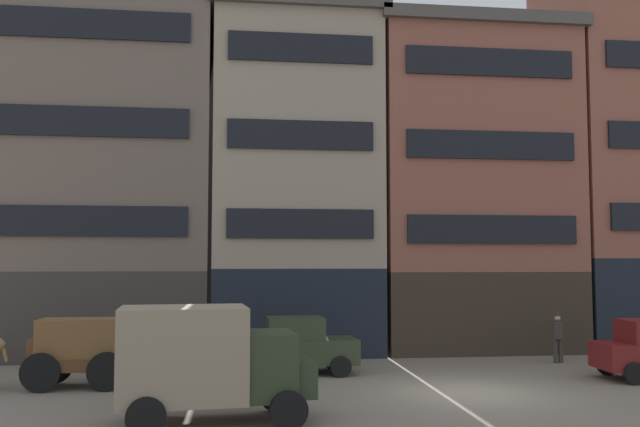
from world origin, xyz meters
name	(u,v)px	position (x,y,z in m)	size (l,w,h in m)	color
ground_plane	(468,392)	(0.00, 0.00, 0.00)	(120.00, 120.00, 0.00)	slate
building_far_left	(99,169)	(-11.94, 9.49, 7.36)	(9.41, 6.18, 14.63)	#38332D
building_center_left	(294,181)	(-4.05, 9.49, 7.00)	(7.07, 6.18, 13.91)	black
building_center_right	(467,187)	(3.41, 9.49, 6.84)	(8.56, 6.18, 13.60)	#33281E
cargo_wagon	(78,348)	(-10.96, 2.08, 1.15)	(2.93, 1.56, 1.98)	brown
delivery_truck_near	(209,360)	(-7.03, -2.78, 1.42)	(4.48, 2.44, 2.62)	#2D3823
sedan_light	(299,345)	(-4.40, 3.64, 0.91)	(3.76, 1.97, 1.83)	#2D3823
pedestrian_officer	(558,335)	(5.09, 4.89, 0.98)	(0.47, 0.47, 1.79)	#38332D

